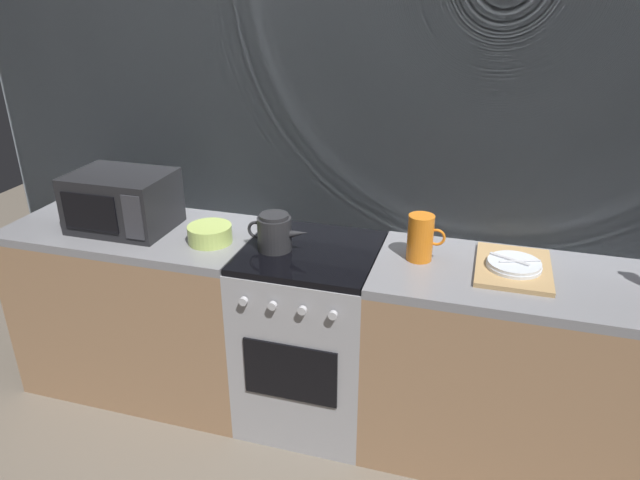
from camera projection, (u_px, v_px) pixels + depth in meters
The scene contains 10 objects.
ground_plane at pixel (312, 409), 2.94m from camera, with size 8.00×8.00×0.00m, color #6B6054.
back_wall at pixel (330, 163), 2.72m from camera, with size 3.60×0.05×2.40m.
counter_left at pixel (145, 307), 2.98m from camera, with size 1.20×0.60×0.90m.
stove_unit at pixel (311, 335), 2.75m from camera, with size 0.60×0.63×0.90m.
counter_right at pixel (508, 368), 2.52m from camera, with size 1.20×0.60×0.90m.
microwave at pixel (122, 201), 2.74m from camera, with size 0.46×0.35×0.27m.
kettle at pixel (275, 232), 2.53m from camera, with size 0.28×0.15×0.17m.
mixing_bowl at pixel (210, 234), 2.62m from camera, with size 0.20×0.20×0.08m, color #B7D166.
pitcher at pixel (421, 238), 2.43m from camera, with size 0.16×0.11×0.20m.
dish_pile at pixel (514, 266), 2.37m from camera, with size 0.30×0.40×0.06m.
Camera 1 is at (0.70, -2.21, 1.99)m, focal length 32.52 mm.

